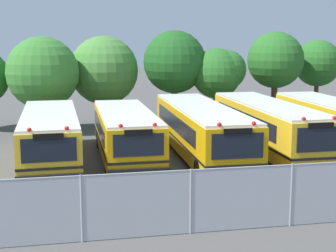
% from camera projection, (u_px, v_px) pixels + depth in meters
% --- Properties ---
extents(ground_plane, '(160.00, 160.00, 0.00)m').
position_uv_depth(ground_plane, '(199.00, 156.00, 25.24)').
color(ground_plane, '#514F4C').
extents(school_bus_0, '(2.82, 10.00, 2.54)m').
position_uv_depth(school_bus_0, '(50.00, 135.00, 23.74)').
color(school_bus_0, yellow).
rests_on(school_bus_0, ground_plane).
extents(school_bus_1, '(2.58, 9.34, 2.52)m').
position_uv_depth(school_bus_1, '(126.00, 132.00, 24.42)').
color(school_bus_1, '#EAA80C').
rests_on(school_bus_1, ground_plane).
extents(school_bus_2, '(2.77, 11.73, 2.70)m').
position_uv_depth(school_bus_2, '(201.00, 129.00, 24.85)').
color(school_bus_2, '#EAA80C').
rests_on(school_bus_2, ground_plane).
extents(school_bus_3, '(2.60, 11.25, 2.73)m').
position_uv_depth(school_bus_3, '(268.00, 125.00, 25.76)').
color(school_bus_3, yellow).
rests_on(school_bus_3, ground_plane).
extents(school_bus_4, '(2.72, 10.44, 2.72)m').
position_uv_depth(school_bus_4, '(334.00, 124.00, 26.39)').
color(school_bus_4, yellow).
rests_on(school_bus_4, ground_plane).
extents(tree_1, '(4.51, 4.51, 6.00)m').
position_uv_depth(tree_1, '(41.00, 73.00, 31.05)').
color(tree_1, '#4C3823').
rests_on(tree_1, ground_plane).
extents(tree_2, '(4.62, 4.62, 6.05)m').
position_uv_depth(tree_2, '(106.00, 70.00, 33.70)').
color(tree_2, '#4C3823').
rests_on(tree_2, ground_plane).
extents(tree_3, '(4.16, 4.16, 6.40)m').
position_uv_depth(tree_3, '(173.00, 61.00, 33.22)').
color(tree_3, '#4C3823').
rests_on(tree_3, ground_plane).
extents(tree_4, '(3.65, 3.34, 5.24)m').
position_uv_depth(tree_4, '(220.00, 72.00, 33.20)').
color(tree_4, '#4C3823').
rests_on(tree_4, ground_plane).
extents(tree_5, '(3.90, 3.90, 6.34)m').
position_uv_depth(tree_5, '(276.00, 60.00, 34.52)').
color(tree_5, '#4C3823').
rests_on(tree_5, ground_plane).
extents(tree_6, '(3.41, 3.41, 5.77)m').
position_uv_depth(tree_6, '(316.00, 64.00, 36.81)').
color(tree_6, '#4C3823').
rests_on(tree_6, ground_plane).
extents(chainlink_fence, '(19.52, 0.07, 2.02)m').
position_uv_depth(chainlink_fence, '(291.00, 194.00, 15.68)').
color(chainlink_fence, '#9EA0A3').
rests_on(chainlink_fence, ground_plane).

